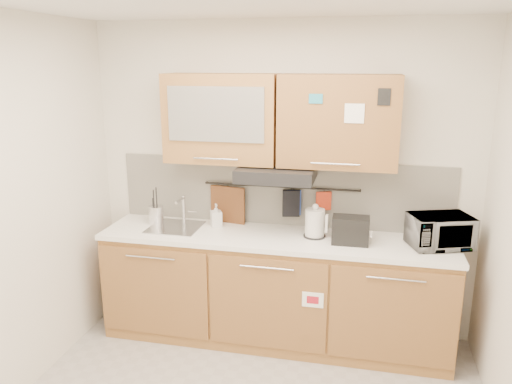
% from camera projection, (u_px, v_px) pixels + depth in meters
% --- Properties ---
extents(wall_back, '(3.20, 0.00, 3.20)m').
position_uv_depth(wall_back, '(282.00, 181.00, 4.19)').
color(wall_back, silver).
rests_on(wall_back, ground).
extents(base_cabinet, '(2.80, 0.64, 0.88)m').
position_uv_depth(base_cabinet, '(274.00, 294.00, 4.13)').
color(base_cabinet, '#A37A39').
rests_on(base_cabinet, floor).
extents(countertop, '(2.82, 0.62, 0.04)m').
position_uv_depth(countertop, '(275.00, 238.00, 4.00)').
color(countertop, white).
rests_on(countertop, base_cabinet).
extents(backsplash, '(2.80, 0.02, 0.56)m').
position_uv_depth(backsplash, '(281.00, 193.00, 4.20)').
color(backsplash, silver).
rests_on(backsplash, countertop).
extents(upper_cabinets, '(1.82, 0.37, 0.70)m').
position_uv_depth(upper_cabinets, '(278.00, 120.00, 3.89)').
color(upper_cabinets, '#A37A39').
rests_on(upper_cabinets, wall_back).
extents(range_hood, '(0.60, 0.46, 0.10)m').
position_uv_depth(range_hood, '(277.00, 173.00, 3.92)').
color(range_hood, black).
rests_on(range_hood, upper_cabinets).
extents(sink, '(0.42, 0.40, 0.26)m').
position_uv_depth(sink, '(176.00, 227.00, 4.18)').
color(sink, silver).
rests_on(sink, countertop).
extents(utensil_rail, '(1.30, 0.02, 0.02)m').
position_uv_depth(utensil_rail, '(281.00, 187.00, 4.15)').
color(utensil_rail, black).
rests_on(utensil_rail, backsplash).
extents(utensil_crock, '(0.15, 0.15, 0.32)m').
position_uv_depth(utensil_crock, '(156.00, 215.00, 4.26)').
color(utensil_crock, silver).
rests_on(utensil_crock, countertop).
extents(kettle, '(0.20, 0.18, 0.27)m').
position_uv_depth(kettle, '(315.00, 224.00, 3.94)').
color(kettle, silver).
rests_on(kettle, countertop).
extents(toaster, '(0.28, 0.17, 0.21)m').
position_uv_depth(toaster, '(351.00, 230.00, 3.80)').
color(toaster, black).
rests_on(toaster, countertop).
extents(microwave, '(0.51, 0.43, 0.24)m').
position_uv_depth(microwave, '(440.00, 231.00, 3.73)').
color(microwave, '#999999').
rests_on(microwave, countertop).
extents(soap_bottle, '(0.12, 0.12, 0.19)m').
position_uv_depth(soap_bottle, '(216.00, 215.00, 4.20)').
color(soap_bottle, '#999999').
rests_on(soap_bottle, countertop).
extents(cutting_board, '(0.31, 0.08, 0.39)m').
position_uv_depth(cutting_board, '(228.00, 208.00, 4.29)').
color(cutting_board, brown).
rests_on(cutting_board, utensil_rail).
extents(oven_mitt, '(0.13, 0.06, 0.21)m').
position_uv_depth(oven_mitt, '(293.00, 202.00, 4.15)').
color(oven_mitt, navy).
rests_on(oven_mitt, utensil_rail).
extents(dark_pouch, '(0.15, 0.07, 0.23)m').
position_uv_depth(dark_pouch, '(291.00, 203.00, 4.15)').
color(dark_pouch, black).
rests_on(dark_pouch, utensil_rail).
extents(pot_holder, '(0.12, 0.05, 0.15)m').
position_uv_depth(pot_holder, '(324.00, 201.00, 4.09)').
color(pot_holder, red).
rests_on(pot_holder, utensil_rail).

